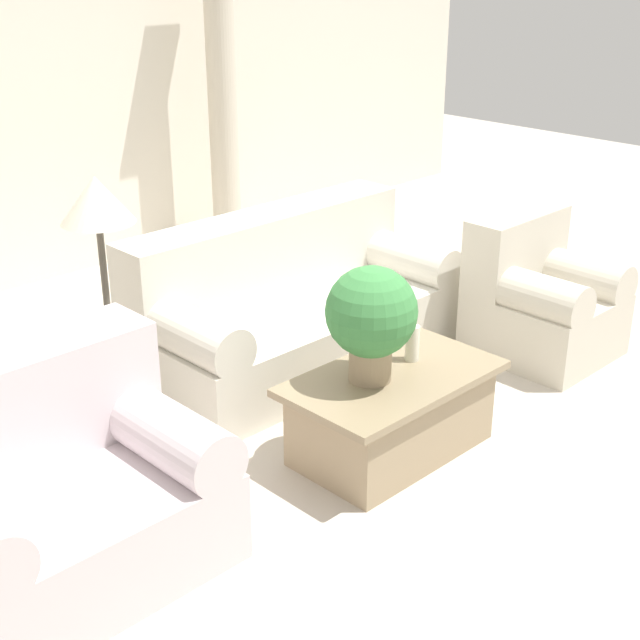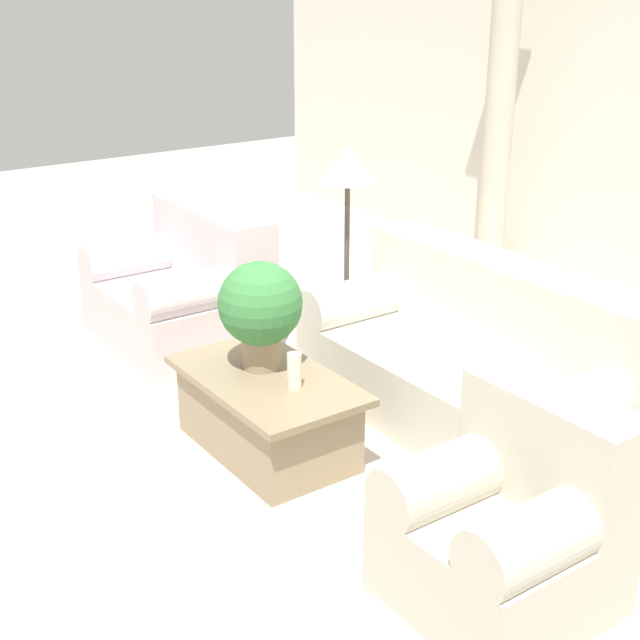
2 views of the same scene
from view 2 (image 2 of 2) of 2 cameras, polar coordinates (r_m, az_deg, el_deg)
The scene contains 9 objects.
ground_plane at distance 5.21m, azimuth 0.19°, elevation -6.51°, with size 16.00×16.00×0.00m, color #BCB2A3.
sofa_long at distance 5.16m, azimuth 9.92°, elevation -2.67°, with size 2.05×0.94×0.92m.
loveseat at distance 6.30m, azimuth -8.57°, elevation 2.04°, with size 1.21×0.94×0.92m.
coffee_table at distance 4.82m, azimuth -3.41°, elevation -5.94°, with size 1.12×0.65×0.44m.
potted_plant at distance 4.71m, azimuth -3.84°, elevation 0.81°, with size 0.45×0.45×0.59m.
pillar_candle at distance 4.56m, azimuth -1.65°, elevation -3.27°, with size 0.07×0.07×0.19m.
floor_lamp at distance 5.81m, azimuth 1.78°, elevation 9.22°, with size 0.37×0.37×1.40m.
column_left at distance 7.52m, azimuth 11.40°, elevation 12.70°, with size 0.33×0.33×2.63m.
armchair at distance 3.78m, azimuth 12.12°, elevation -12.41°, with size 0.78×0.79×0.88m.
Camera 2 is at (3.75, -2.66, 2.45)m, focal length 50.00 mm.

